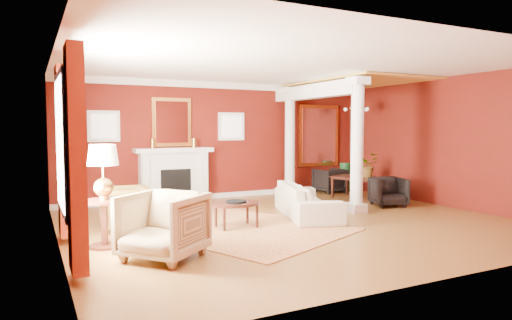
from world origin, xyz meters
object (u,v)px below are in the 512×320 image
armchair_stripe (163,222)px  coffee_table (236,205)px  armchair_leopard (125,206)px  side_table (103,178)px  dining_table (365,181)px  sofa (307,195)px

armchair_stripe → coffee_table: 2.11m
armchair_leopard → side_table: size_ratio=0.54×
dining_table → sofa: bearing=95.0°
armchair_leopard → armchair_stripe: bearing=7.6°
coffee_table → sofa: bearing=10.7°
armchair_stripe → side_table: bearing=172.4°
coffee_table → dining_table: dining_table is taller
sofa → coffee_table: 1.71m
armchair_stripe → side_table: (-0.62, 0.95, 0.53)m
side_table → dining_table: (6.50, 1.95, -0.59)m
armchair_leopard → coffee_table: (1.78, -0.75, -0.01)m
sofa → coffee_table: (-1.68, -0.32, -0.03)m
sofa → armchair_leopard: 3.49m
sofa → coffee_table: size_ratio=2.50×
armchair_leopard → side_table: bearing=-20.1°
sofa → side_table: size_ratio=1.46×
sofa → armchair_stripe: 3.71m
armchair_stripe → dining_table: bearing=75.7°
armchair_leopard → dining_table: 6.07m
armchair_leopard → armchair_stripe: (0.13, -2.05, 0.08)m
armchair_leopard → dining_table: dining_table is taller
dining_table → armchair_leopard: bearing=76.2°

